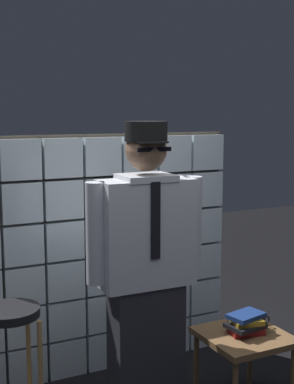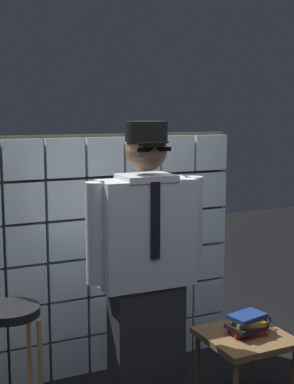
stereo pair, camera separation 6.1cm
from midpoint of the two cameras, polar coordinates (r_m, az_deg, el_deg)
name	(u,v)px [view 2 (the right image)]	position (r m, az deg, el deg)	size (l,w,h in m)	color
glass_block_wall	(105,255)	(4.01, -4.02, -6.60)	(2.05, 0.10, 1.76)	silver
standing_person	(146,272)	(3.23, 0.47, -8.42)	(0.73, 0.31, 1.84)	#28282D
bar_stool	(11,343)	(3.28, -13.54, -15.07)	(0.34, 0.34, 0.81)	black
side_table	(245,344)	(3.66, 10.73, -15.36)	(0.52, 0.52, 0.49)	brown
book_stack	(247,324)	(3.61, 10.93, -13.44)	(0.26, 0.21, 0.13)	maroon
coffee_mug	(261,323)	(3.70, 12.31, -13.22)	(0.13, 0.08, 0.09)	black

